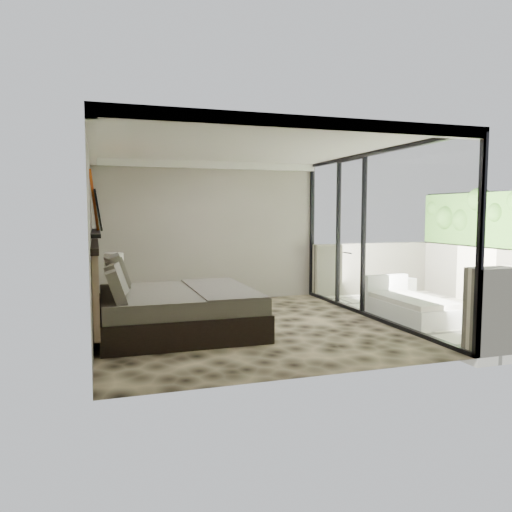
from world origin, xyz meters
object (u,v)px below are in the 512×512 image
object	(u,v)px
bed	(171,308)
table_lamp	(114,265)
lounger	(410,307)
nightstand	(112,302)
ottoman	(401,289)

from	to	relation	value
bed	table_lamp	xyz separation A→B (m)	(-0.75, 1.39, 0.52)
table_lamp	lounger	world-z (taller)	table_lamp
bed	nightstand	size ratio (longest dim) A/B	4.40
nightstand	lounger	bearing A→B (deg)	-6.65
nightstand	table_lamp	size ratio (longest dim) A/B	0.91
ottoman	lounger	bearing A→B (deg)	-119.75
table_lamp	lounger	size ratio (longest dim) A/B	0.35
nightstand	ottoman	size ratio (longest dim) A/B	1.21
table_lamp	lounger	distance (m)	5.05
nightstand	ottoman	distance (m)	5.73
bed	lounger	xyz separation A→B (m)	(3.98, -0.25, -0.17)
lounger	ottoman	bearing A→B (deg)	60.17
lounger	nightstand	bearing A→B (deg)	160.44
bed	lounger	distance (m)	3.99
bed	table_lamp	world-z (taller)	bed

